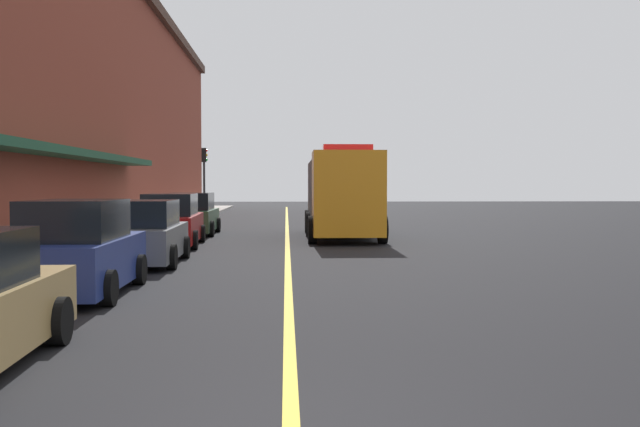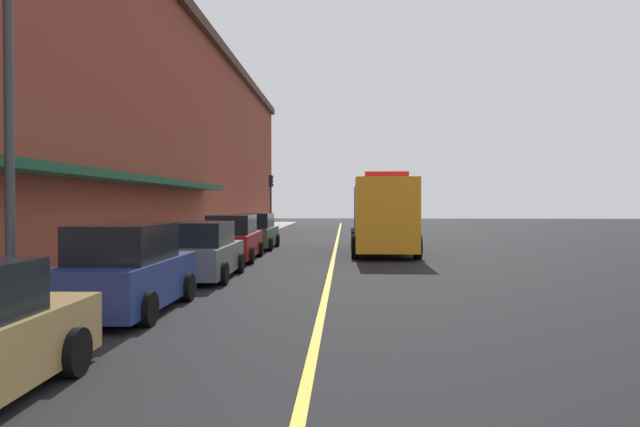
% 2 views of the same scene
% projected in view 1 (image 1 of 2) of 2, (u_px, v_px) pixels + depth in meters
% --- Properties ---
extents(ground_plane, '(112.00, 112.00, 0.00)m').
position_uv_depth(ground_plane, '(287.00, 233.00, 30.73)').
color(ground_plane, black).
extents(sidewalk_left, '(2.40, 70.00, 0.15)m').
position_uv_depth(sidewalk_left, '(144.00, 232.00, 30.43)').
color(sidewalk_left, '#ADA8A0').
rests_on(sidewalk_left, ground).
extents(lane_center_stripe, '(0.16, 70.00, 0.01)m').
position_uv_depth(lane_center_stripe, '(287.00, 233.00, 30.73)').
color(lane_center_stripe, gold).
rests_on(lane_center_stripe, ground).
extents(parked_car_1, '(1.97, 4.30, 1.83)m').
position_uv_depth(parked_car_1, '(79.00, 251.00, 13.37)').
color(parked_car_1, navy).
rests_on(parked_car_1, ground).
extents(parked_car_2, '(2.21, 4.42, 1.70)m').
position_uv_depth(parked_car_2, '(142.00, 234.00, 18.56)').
color(parked_car_2, '#595B60').
rests_on(parked_car_2, ground).
extents(parked_car_3, '(2.15, 4.94, 1.80)m').
position_uv_depth(parked_car_3, '(171.00, 222.00, 24.04)').
color(parked_car_3, maroon).
rests_on(parked_car_3, ground).
extents(parked_car_4, '(2.10, 4.47, 1.77)m').
position_uv_depth(parked_car_4, '(192.00, 215.00, 29.68)').
color(parked_car_4, '#2D5133').
rests_on(parked_car_4, ground).
extents(utility_truck, '(2.87, 8.31, 3.53)m').
position_uv_depth(utility_truck, '(342.00, 195.00, 27.90)').
color(utility_truck, orange).
rests_on(utility_truck, ground).
extents(parking_meter_0, '(0.14, 0.18, 1.33)m').
position_uv_depth(parking_meter_0, '(77.00, 226.00, 17.78)').
color(parking_meter_0, '#4C4C51').
rests_on(parking_meter_0, sidewalk_left).
extents(parking_meter_1, '(0.14, 0.18, 1.33)m').
position_uv_depth(parking_meter_1, '(128.00, 216.00, 23.52)').
color(parking_meter_1, '#4C4C51').
rests_on(parking_meter_1, sidewalk_left).
extents(traffic_light_near, '(0.38, 0.36, 4.30)m').
position_uv_depth(traffic_light_near, '(204.00, 168.00, 45.03)').
color(traffic_light_near, '#232326').
rests_on(traffic_light_near, sidewalk_left).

